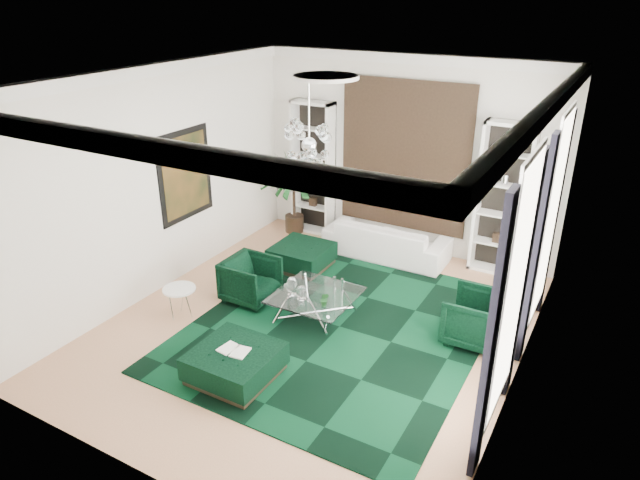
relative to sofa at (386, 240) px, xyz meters
The scene contains 30 objects.
floor 2.91m from the sofa, 89.02° to the right, with size 6.00×7.00×0.02m, color tan.
ceiling 4.50m from the sofa, 89.02° to the right, with size 6.00×7.00×0.02m, color white.
wall_back 1.67m from the sofa, 85.52° to the left, with size 6.00×0.02×3.80m, color white.
wall_front 6.58m from the sofa, 89.56° to the right, with size 6.00×0.02×3.80m, color white.
wall_left 4.41m from the sofa, 135.76° to the right, with size 0.02×7.00×3.80m, color white.
wall_right 4.48m from the sofa, 43.31° to the right, with size 0.02×7.00×3.80m, color white.
crown_molding 4.42m from the sofa, 89.02° to the right, with size 6.00×7.00×0.18m, color white, non-canonical shape.
ceiling_medallion 4.29m from the sofa, 88.91° to the right, with size 0.90×0.90×0.05m, color white.
tapestry 1.65m from the sofa, 85.13° to the left, with size 2.50×0.06×2.80m, color black.
shelving_left 2.21m from the sofa, 167.36° to the left, with size 0.90×0.38×2.80m, color white, non-canonical shape.
shelving_right 2.30m from the sofa, 12.04° to the left, with size 0.90×0.38×2.80m, color white, non-canonical shape.
painting 4.00m from the sofa, 141.98° to the right, with size 0.04×1.30×1.60m, color black.
window_near 5.09m from the sofa, 51.23° to the right, with size 0.03×1.10×2.90m, color white.
curtain_near_a 5.62m from the sofa, 56.64° to the right, with size 0.07×0.30×3.25m, color black.
curtain_near_b 4.44m from the sofa, 45.00° to the right, with size 0.07×0.30×3.25m, color black.
window_far 3.68m from the sofa, 24.48° to the right, with size 0.03×1.10×2.90m, color white.
curtain_far_a 3.92m from the sofa, 35.76° to the right, with size 0.07×0.30×3.25m, color black.
curtain_far_b 3.33m from the sofa, 11.36° to the right, with size 0.07×0.30×3.25m, color black.
rug 2.79m from the sofa, 81.76° to the right, with size 4.20×5.00×0.02m, color black.
sofa is the anchor object (origin of this frame).
armchair_left 3.00m from the sofa, 116.04° to the right, with size 0.81×0.83×0.75m, color black.
armchair_right 3.12m from the sofa, 41.98° to the right, with size 0.85×0.87×0.80m, color black.
coffee_table 2.67m from the sofa, 91.75° to the right, with size 1.23×1.23×0.42m, color white, non-canonical shape.
ottoman_side 1.72m from the sofa, 133.96° to the right, with size 1.00×1.00×0.44m, color black.
ottoman_front 4.54m from the sofa, 93.38° to the right, with size 1.07×1.07×0.43m, color black.
book 4.54m from the sofa, 93.38° to the right, with size 0.42×0.28×0.03m, color white.
side_table 4.19m from the sofa, 118.23° to the right, with size 0.52×0.52×0.50m, color white.
palm 2.37m from the sofa, behind, with size 1.37×1.37×2.20m, color #164D1C, non-canonical shape.
chandelier 3.72m from the sofa, 92.53° to the right, with size 0.88×0.88×0.79m, color white, non-canonical shape.
table_plant 2.93m from the sofa, 85.58° to the right, with size 0.14×0.11×0.25m, color #164D1C.
Camera 1 is at (3.79, -6.63, 4.89)m, focal length 32.00 mm.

